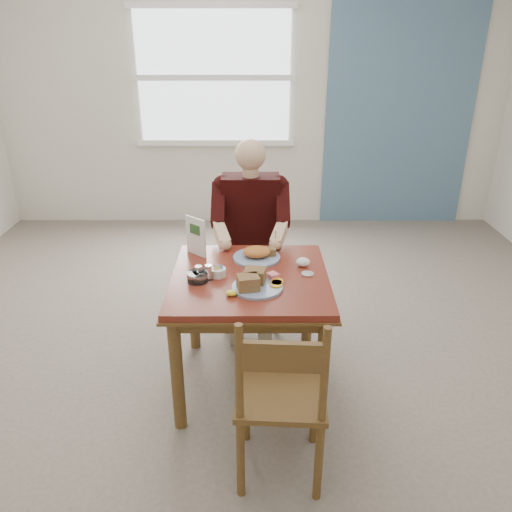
{
  "coord_description": "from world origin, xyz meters",
  "views": [
    {
      "loc": [
        0.03,
        -2.57,
        2.03
      ],
      "look_at": [
        0.04,
        0.0,
        0.87
      ],
      "focal_mm": 35.0,
      "sensor_mm": 36.0,
      "label": 1
    }
  ],
  "objects_px": {
    "table": "(250,293)",
    "chair_near": "(281,397)",
    "far_plate": "(258,254)",
    "near_plate": "(255,282)",
    "diner": "(251,223)",
    "chair_far": "(251,261)"
  },
  "relations": [
    {
      "from": "chair_near",
      "to": "far_plate",
      "type": "bearing_deg",
      "value": 96.13
    },
    {
      "from": "table",
      "to": "near_plate",
      "type": "height_order",
      "value": "near_plate"
    },
    {
      "from": "table",
      "to": "far_plate",
      "type": "bearing_deg",
      "value": 79.02
    },
    {
      "from": "far_plate",
      "to": "near_plate",
      "type": "bearing_deg",
      "value": -92.22
    },
    {
      "from": "table",
      "to": "far_plate",
      "type": "distance_m",
      "value": 0.28
    },
    {
      "from": "table",
      "to": "chair_near",
      "type": "xyz_separation_m",
      "value": [
        0.15,
        -0.73,
        -0.16
      ]
    },
    {
      "from": "table",
      "to": "chair_far",
      "type": "bearing_deg",
      "value": 90.0
    },
    {
      "from": "diner",
      "to": "chair_near",
      "type": "bearing_deg",
      "value": -84.07
    },
    {
      "from": "near_plate",
      "to": "far_plate",
      "type": "height_order",
      "value": "near_plate"
    },
    {
      "from": "table",
      "to": "diner",
      "type": "distance_m",
      "value": 0.73
    },
    {
      "from": "chair_near",
      "to": "chair_far",
      "type": "bearing_deg",
      "value": 95.59
    },
    {
      "from": "diner",
      "to": "far_plate",
      "type": "bearing_deg",
      "value": -84.46
    },
    {
      "from": "chair_near",
      "to": "far_plate",
      "type": "xyz_separation_m",
      "value": [
        -0.1,
        0.96,
        0.3
      ]
    },
    {
      "from": "table",
      "to": "near_plate",
      "type": "relative_size",
      "value": 3.04
    },
    {
      "from": "chair_near",
      "to": "diner",
      "type": "relative_size",
      "value": 0.69
    },
    {
      "from": "near_plate",
      "to": "diner",
      "type": "bearing_deg",
      "value": 92.05
    },
    {
      "from": "chair_far",
      "to": "far_plate",
      "type": "height_order",
      "value": "chair_far"
    },
    {
      "from": "table",
      "to": "chair_far",
      "type": "height_order",
      "value": "chair_far"
    },
    {
      "from": "table",
      "to": "chair_near",
      "type": "bearing_deg",
      "value": -78.4
    },
    {
      "from": "diner",
      "to": "near_plate",
      "type": "bearing_deg",
      "value": -87.95
    },
    {
      "from": "near_plate",
      "to": "far_plate",
      "type": "bearing_deg",
      "value": 87.78
    },
    {
      "from": "chair_far",
      "to": "diner",
      "type": "relative_size",
      "value": 0.69
    }
  ]
}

